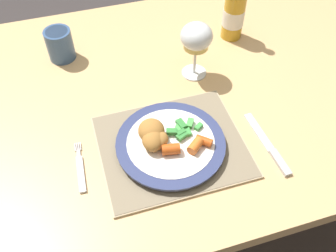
{
  "coord_description": "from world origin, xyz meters",
  "views": [
    {
      "loc": [
        -0.14,
        -0.66,
        1.42
      ],
      "look_at": [
        0.01,
        -0.15,
        0.78
      ],
      "focal_mm": 40.0,
      "sensor_mm": 36.0,
      "label": 1
    }
  ],
  "objects_px": {
    "dining_table": "(148,116)",
    "dinner_plate": "(171,144)",
    "table_knife": "(270,148)",
    "bottle": "(234,11)",
    "drinking_cup": "(60,44)",
    "wine_glass": "(196,39)",
    "fork": "(81,170)"
  },
  "relations": [
    {
      "from": "table_knife",
      "to": "drinking_cup",
      "type": "xyz_separation_m",
      "value": [
        -0.41,
        0.46,
        0.04
      ]
    },
    {
      "from": "wine_glass",
      "to": "drinking_cup",
      "type": "distance_m",
      "value": 0.38
    },
    {
      "from": "table_knife",
      "to": "dining_table",
      "type": "bearing_deg",
      "value": 131.95
    },
    {
      "from": "dining_table",
      "to": "bottle",
      "type": "relative_size",
      "value": 6.78
    },
    {
      "from": "fork",
      "to": "table_knife",
      "type": "distance_m",
      "value": 0.42
    },
    {
      "from": "dining_table",
      "to": "drinking_cup",
      "type": "bearing_deg",
      "value": 130.93
    },
    {
      "from": "bottle",
      "to": "drinking_cup",
      "type": "height_order",
      "value": "bottle"
    },
    {
      "from": "dinner_plate",
      "to": "wine_glass",
      "type": "xyz_separation_m",
      "value": [
        0.14,
        0.22,
        0.1
      ]
    },
    {
      "from": "drinking_cup",
      "to": "table_knife",
      "type": "bearing_deg",
      "value": -48.52
    },
    {
      "from": "table_knife",
      "to": "bottle",
      "type": "relative_size",
      "value": 0.81
    },
    {
      "from": "bottle",
      "to": "fork",
      "type": "bearing_deg",
      "value": -144.96
    },
    {
      "from": "dinner_plate",
      "to": "wine_glass",
      "type": "bearing_deg",
      "value": 58.85
    },
    {
      "from": "fork",
      "to": "dining_table",
      "type": "bearing_deg",
      "value": 42.97
    },
    {
      "from": "dinner_plate",
      "to": "fork",
      "type": "bearing_deg",
      "value": -179.78
    },
    {
      "from": "dining_table",
      "to": "dinner_plate",
      "type": "distance_m",
      "value": 0.21
    },
    {
      "from": "bottle",
      "to": "table_knife",
      "type": "bearing_deg",
      "value": -100.98
    },
    {
      "from": "table_knife",
      "to": "bottle",
      "type": "bearing_deg",
      "value": 79.02
    },
    {
      "from": "wine_glass",
      "to": "bottle",
      "type": "height_order",
      "value": "bottle"
    },
    {
      "from": "bottle",
      "to": "drinking_cup",
      "type": "relative_size",
      "value": 2.67
    },
    {
      "from": "drinking_cup",
      "to": "dinner_plate",
      "type": "bearing_deg",
      "value": -63.82
    },
    {
      "from": "table_knife",
      "to": "fork",
      "type": "bearing_deg",
      "value": 170.93
    },
    {
      "from": "wine_glass",
      "to": "dining_table",
      "type": "bearing_deg",
      "value": -163.14
    },
    {
      "from": "dinner_plate",
      "to": "fork",
      "type": "height_order",
      "value": "dinner_plate"
    },
    {
      "from": "bottle",
      "to": "drinking_cup",
      "type": "bearing_deg",
      "value": 174.63
    },
    {
      "from": "bottle",
      "to": "dinner_plate",
      "type": "bearing_deg",
      "value": -130.27
    },
    {
      "from": "table_knife",
      "to": "wine_glass",
      "type": "relative_size",
      "value": 1.22
    },
    {
      "from": "dining_table",
      "to": "table_knife",
      "type": "xyz_separation_m",
      "value": [
        0.22,
        -0.25,
        0.09
      ]
    },
    {
      "from": "drinking_cup",
      "to": "wine_glass",
      "type": "bearing_deg",
      "value": -27.36
    },
    {
      "from": "table_knife",
      "to": "wine_glass",
      "type": "bearing_deg",
      "value": 105.18
    },
    {
      "from": "bottle",
      "to": "wine_glass",
      "type": "bearing_deg",
      "value": -142.09
    },
    {
      "from": "fork",
      "to": "bottle",
      "type": "xyz_separation_m",
      "value": [
        0.5,
        0.35,
        0.08
      ]
    },
    {
      "from": "table_knife",
      "to": "wine_glass",
      "type": "height_order",
      "value": "wine_glass"
    }
  ]
}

